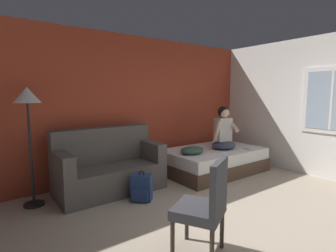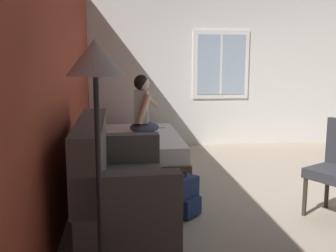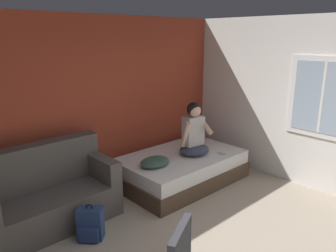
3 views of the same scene
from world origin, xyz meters
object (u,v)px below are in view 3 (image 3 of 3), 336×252
object	(u,v)px
bed	(181,168)
throw_pillow	(155,162)
cell_phone	(221,154)
backpack	(90,224)
couch	(47,196)
person_seated	(194,134)

from	to	relation	value
bed	throw_pillow	xyz separation A→B (m)	(-0.65, -0.08, 0.31)
cell_phone	backpack	bearing A→B (deg)	179.13
couch	person_seated	bearing A→B (deg)	-9.36
bed	couch	world-z (taller)	couch
couch	person_seated	size ratio (longest dim) A/B	1.95
bed	throw_pillow	world-z (taller)	throw_pillow
couch	cell_phone	xyz separation A→B (m)	(2.70, -0.70, 0.09)
couch	cell_phone	world-z (taller)	couch
bed	backpack	xyz separation A→B (m)	(-1.95, -0.40, -0.04)
bed	cell_phone	world-z (taller)	cell_phone
bed	couch	distance (m)	2.20
backpack	bed	bearing A→B (deg)	11.68
backpack	cell_phone	bearing A→B (deg)	-0.49
person_seated	throw_pillow	distance (m)	0.87
throw_pillow	couch	bearing A→B (deg)	166.92
backpack	cell_phone	size ratio (longest dim) A/B	3.18
couch	person_seated	xyz separation A→B (m)	(2.35, -0.39, 0.44)
couch	cell_phone	bearing A→B (deg)	-14.52
bed	cell_phone	bearing A→B (deg)	-39.18
couch	throw_pillow	size ratio (longest dim) A/B	3.56
throw_pillow	cell_phone	distance (m)	1.22
couch	backpack	distance (m)	0.74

